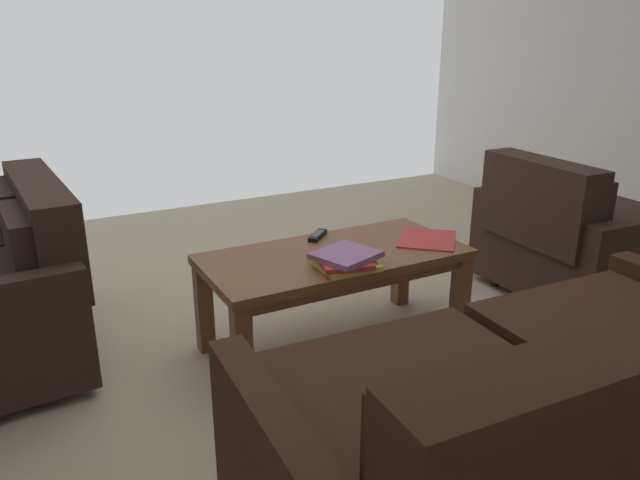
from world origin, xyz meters
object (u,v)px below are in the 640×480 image
(sofa_main, at_px, (557,425))
(coffee_table, at_px, (334,267))
(tv_remote, at_px, (318,235))
(armchair_side, at_px, (573,238))
(book_stack, at_px, (345,260))
(loose_magazine, at_px, (427,239))

(sofa_main, xyz_separation_m, coffee_table, (0.01, -1.25, 0.05))
(coffee_table, relative_size, tv_remote, 8.02)
(coffee_table, relative_size, armchair_side, 1.27)
(book_stack, height_order, loose_magazine, book_stack)
(armchair_side, bearing_deg, loose_magazine, -3.29)
(armchair_side, height_order, tv_remote, armchair_side)
(loose_magazine, bearing_deg, armchair_side, -140.82)
(loose_magazine, bearing_deg, book_stack, 54.93)
(tv_remote, bearing_deg, sofa_main, 89.36)
(sofa_main, bearing_deg, book_stack, -86.56)
(loose_magazine, bearing_deg, tv_remote, 10.26)
(armchair_side, height_order, loose_magazine, armchair_side)
(coffee_table, distance_m, armchair_side, 1.43)
(coffee_table, height_order, book_stack, book_stack)
(sofa_main, relative_size, coffee_table, 1.48)
(armchair_side, distance_m, tv_remote, 1.44)
(sofa_main, relative_size, armchair_side, 1.89)
(sofa_main, relative_size, book_stack, 5.81)
(book_stack, bearing_deg, sofa_main, 93.44)
(coffee_table, distance_m, tv_remote, 0.23)
(sofa_main, bearing_deg, loose_magazine, -111.05)
(coffee_table, distance_m, loose_magazine, 0.48)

